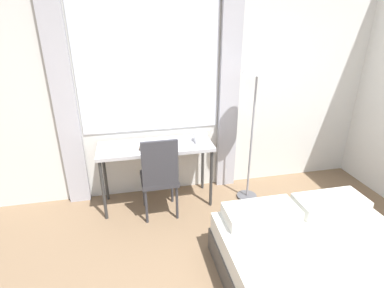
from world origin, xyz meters
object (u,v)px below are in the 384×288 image
(desk_chair, at_px, (159,174))
(standing_lamp, at_px, (257,76))
(telephone, at_px, (200,138))
(book, at_px, (150,146))
(desk, at_px, (156,151))

(desk_chair, distance_m, standing_lamp, 1.49)
(standing_lamp, height_order, telephone, standing_lamp)
(standing_lamp, bearing_deg, book, 175.41)
(standing_lamp, xyz_separation_m, telephone, (-0.58, 0.14, -0.72))
(standing_lamp, bearing_deg, desk_chair, -172.85)
(telephone, xyz_separation_m, book, (-0.59, -0.05, -0.03))
(telephone, bearing_deg, desk, -179.72)
(desk_chair, bearing_deg, telephone, 27.55)
(desk_chair, distance_m, telephone, 0.65)
(desk, height_order, telephone, telephone)
(standing_lamp, xyz_separation_m, book, (-1.18, 0.09, -0.75))
(desk_chair, distance_m, book, 0.34)
(desk_chair, bearing_deg, standing_lamp, 6.57)
(telephone, bearing_deg, book, -175.55)
(telephone, bearing_deg, standing_lamp, -13.60)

